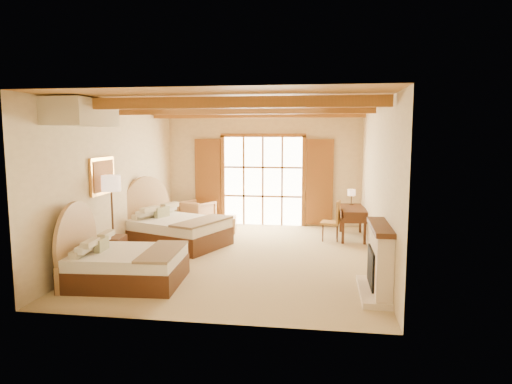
% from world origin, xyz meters
% --- Properties ---
extents(floor, '(7.00, 7.00, 0.00)m').
position_xyz_m(floor, '(0.00, 0.00, 0.00)').
color(floor, tan).
rests_on(floor, ground).
extents(wall_back, '(5.50, 0.00, 5.50)m').
position_xyz_m(wall_back, '(0.00, 3.50, 1.60)').
color(wall_back, beige).
rests_on(wall_back, ground).
extents(wall_left, '(0.00, 7.00, 7.00)m').
position_xyz_m(wall_left, '(-2.75, 0.00, 1.60)').
color(wall_left, beige).
rests_on(wall_left, ground).
extents(wall_right, '(0.00, 7.00, 7.00)m').
position_xyz_m(wall_right, '(2.75, 0.00, 1.60)').
color(wall_right, beige).
rests_on(wall_right, ground).
extents(ceiling, '(7.00, 7.00, 0.00)m').
position_xyz_m(ceiling, '(0.00, 0.00, 3.20)').
color(ceiling, '#B97E39').
rests_on(ceiling, ground).
extents(ceiling_beams, '(5.39, 4.60, 0.18)m').
position_xyz_m(ceiling_beams, '(0.00, 0.00, 3.08)').
color(ceiling_beams, '#97551F').
rests_on(ceiling_beams, ceiling).
extents(french_doors, '(3.95, 0.08, 2.60)m').
position_xyz_m(french_doors, '(0.00, 3.44, 1.25)').
color(french_doors, white).
rests_on(french_doors, ground).
extents(fireplace, '(0.46, 1.40, 1.16)m').
position_xyz_m(fireplace, '(2.60, -2.00, 0.51)').
color(fireplace, beige).
rests_on(fireplace, ground).
extents(painting, '(0.06, 0.95, 0.75)m').
position_xyz_m(painting, '(-2.70, -0.75, 1.75)').
color(painting, gold).
rests_on(painting, wall_left).
extents(canopy_valance, '(0.70, 1.40, 0.45)m').
position_xyz_m(canopy_valance, '(-2.40, -2.00, 2.95)').
color(canopy_valance, beige).
rests_on(canopy_valance, ceiling).
extents(bed_near, '(1.98, 1.55, 1.25)m').
position_xyz_m(bed_near, '(-1.81, -2.04, 0.38)').
color(bed_near, '#442313').
rests_on(bed_near, floor).
extents(bed_far, '(2.62, 2.22, 1.37)m').
position_xyz_m(bed_far, '(-1.79, 0.72, 0.42)').
color(bed_far, '#442313').
rests_on(bed_far, floor).
extents(nightstand, '(0.52, 0.52, 0.58)m').
position_xyz_m(nightstand, '(-2.42, -1.06, 0.29)').
color(nightstand, '#442313').
rests_on(nightstand, floor).
extents(floor_lamp, '(0.37, 0.37, 1.77)m').
position_xyz_m(floor_lamp, '(-2.50, -0.81, 1.50)').
color(floor_lamp, '#3B2819').
rests_on(floor_lamp, floor).
extents(armchair, '(1.05, 1.07, 0.73)m').
position_xyz_m(armchair, '(-1.79, 2.93, 0.37)').
color(armchair, '#A77951').
rests_on(armchair, floor).
extents(ottoman, '(0.64, 0.64, 0.42)m').
position_xyz_m(ottoman, '(-0.86, 2.30, 0.21)').
color(ottoman, tan).
rests_on(ottoman, floor).
extents(desk, '(0.71, 1.46, 0.77)m').
position_xyz_m(desk, '(2.44, 2.12, 0.41)').
color(desk, '#442313').
rests_on(desk, floor).
extents(desk_chair, '(0.50, 0.50, 0.98)m').
position_xyz_m(desk_chair, '(1.91, 1.76, 0.31)').
color(desk_chair, olive).
rests_on(desk_chair, floor).
extents(desk_lamp, '(0.20, 0.20, 0.40)m').
position_xyz_m(desk_lamp, '(2.43, 2.62, 1.07)').
color(desk_lamp, '#3B2819').
rests_on(desk_lamp, desk).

